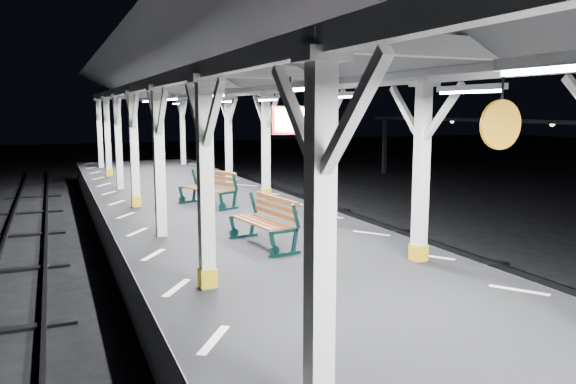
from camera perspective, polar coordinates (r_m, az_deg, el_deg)
ground at (r=8.50m, az=9.63°, el=-18.29°), size 120.00×120.00×0.00m
platform at (r=8.29m, az=9.72°, el=-15.20°), size 6.00×50.00×1.00m
hazard_stripes_left at (r=7.16m, az=-7.53°, el=-14.67°), size 1.00×48.00×0.01m
hazard_stripes_right at (r=9.59m, az=22.41°, el=-9.21°), size 1.00×48.00×0.01m
canopy at (r=7.62m, az=10.56°, el=13.95°), size 5.40×49.00×4.65m
bench_mid at (r=11.57m, az=-2.14°, el=-2.85°), size 0.94×1.95×1.02m
bench_far at (r=16.48m, az=-7.90°, el=0.47°), size 1.41×2.00×1.02m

